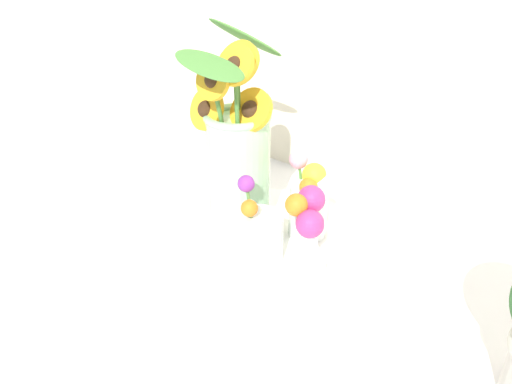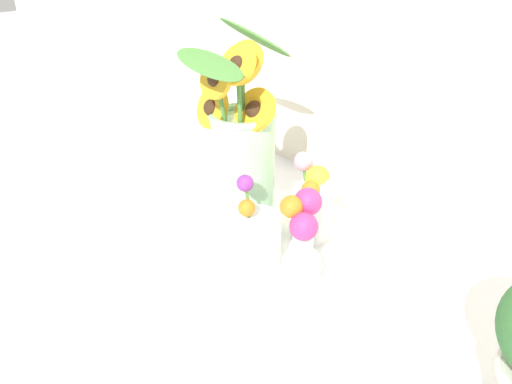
# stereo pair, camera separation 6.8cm
# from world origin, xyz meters

# --- Properties ---
(ground_plane) EXTENTS (6.00, 6.00, 0.00)m
(ground_plane) POSITION_xyz_m (0.00, 0.00, 0.00)
(ground_plane) COLOR silver
(serving_tray) EXTENTS (0.44, 0.44, 0.02)m
(serving_tray) POSITION_xyz_m (-0.02, 0.08, 0.01)
(serving_tray) COLOR white
(serving_tray) RESTS_ON ground_plane
(mason_jar_sunflowers) EXTENTS (0.20, 0.26, 0.35)m
(mason_jar_sunflowers) POSITION_xyz_m (-0.10, 0.13, 0.16)
(mason_jar_sunflowers) COLOR #99CC9E
(mason_jar_sunflowers) RESTS_ON serving_tray
(vase_small_center) EXTENTS (0.08, 0.08, 0.15)m
(vase_small_center) POSITION_xyz_m (-0.00, 0.06, 0.07)
(vase_small_center) COLOR white
(vase_small_center) RESTS_ON serving_tray
(vase_bulb_right) EXTENTS (0.06, 0.07, 0.15)m
(vase_bulb_right) POSITION_xyz_m (0.08, 0.08, 0.10)
(vase_bulb_right) COLOR white
(vase_bulb_right) RESTS_ON serving_tray
(vase_small_back) EXTENTS (0.09, 0.07, 0.14)m
(vase_small_back) POSITION_xyz_m (0.01, 0.18, 0.09)
(vase_small_back) COLOR white
(vase_small_back) RESTS_ON serving_tray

